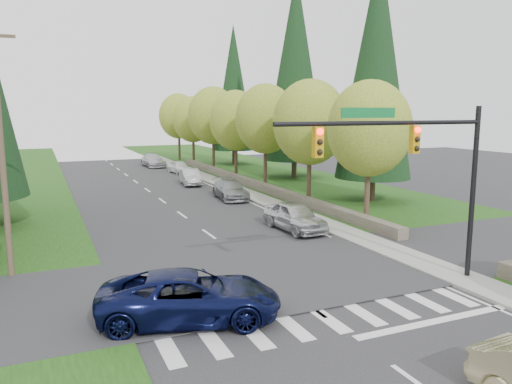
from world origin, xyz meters
TOP-DOWN VIEW (x-y plane):
  - ground at (0.00, 0.00)m, footprint 120.00×120.00m
  - grass_east at (13.00, 20.00)m, footprint 14.00×110.00m
  - cross_street at (0.00, 8.00)m, footprint 120.00×8.00m
  - sidewalk_east at (6.90, 22.00)m, footprint 1.80×80.00m
  - curb_east at (6.05, 22.00)m, footprint 0.20×80.00m
  - stone_wall_north at (8.60, 30.00)m, footprint 0.70×40.00m
  - traffic_signal at (4.37, 4.50)m, footprint 8.70×0.37m
  - utility_pole at (-9.50, 12.00)m, footprint 1.60×0.24m
  - decid_tree_0 at (9.20, 14.00)m, footprint 4.80×4.80m
  - decid_tree_1 at (9.30, 21.00)m, footprint 5.20×5.20m
  - decid_tree_2 at (9.10, 28.00)m, footprint 5.00×5.00m
  - decid_tree_3 at (9.20, 35.00)m, footprint 5.00×5.00m
  - decid_tree_4 at (9.30, 42.00)m, footprint 5.40×5.40m
  - decid_tree_5 at (9.10, 49.00)m, footprint 4.80×4.80m
  - decid_tree_6 at (9.20, 56.00)m, footprint 5.20×5.20m
  - conifer_e_a at (14.00, 20.00)m, footprint 5.44×5.44m
  - conifer_e_b at (15.00, 34.00)m, footprint 6.12×6.12m
  - conifer_e_c at (14.00, 48.00)m, footprint 5.10×5.10m
  - suv_navy at (-4.06, 5.00)m, footprint 6.28×4.18m
  - parked_car_a at (4.68, 14.42)m, footprint 2.17×4.81m
  - parked_car_b at (4.93, 25.24)m, footprint 2.44×5.03m
  - parked_car_c at (4.20, 33.48)m, footprint 2.01×4.43m
  - parked_car_d at (5.44, 42.05)m, footprint 1.95×4.03m
  - parked_car_e at (4.20, 49.27)m, footprint 2.33×5.14m

SIDE VIEW (x-z plane):
  - ground at x=0.00m, z-range 0.00..0.00m
  - cross_street at x=0.00m, z-range -0.05..0.05m
  - grass_east at x=13.00m, z-range 0.00..0.06m
  - sidewalk_east at x=6.90m, z-range 0.00..0.13m
  - curb_east at x=6.05m, z-range 0.00..0.13m
  - stone_wall_north at x=8.60m, z-range 0.00..0.70m
  - parked_car_d at x=5.44m, z-range 0.00..1.33m
  - parked_car_c at x=4.20m, z-range 0.00..1.41m
  - parked_car_b at x=4.93m, z-range 0.00..1.41m
  - parked_car_e at x=4.20m, z-range 0.00..1.46m
  - suv_navy at x=-4.06m, z-range 0.00..1.60m
  - parked_car_a at x=4.68m, z-range 0.00..1.60m
  - traffic_signal at x=4.37m, z-range 1.58..8.38m
  - utility_pole at x=-9.50m, z-range 0.14..10.14m
  - decid_tree_5 at x=9.10m, z-range 1.38..9.68m
  - decid_tree_0 at x=9.20m, z-range 1.41..9.78m
  - decid_tree_3 at x=9.20m, z-range 1.39..9.94m
  - decid_tree_1 at x=9.30m, z-range 1.40..10.20m
  - decid_tree_6 at x=9.20m, z-range 1.43..10.30m
  - decid_tree_2 at x=9.10m, z-range 1.52..10.34m
  - decid_tree_4 at x=9.30m, z-range 1.47..10.65m
  - conifer_e_c at x=14.00m, z-range 0.89..17.69m
  - conifer_e_a at x=14.00m, z-range 0.89..18.69m
  - conifer_e_b at x=15.00m, z-range 0.89..20.69m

